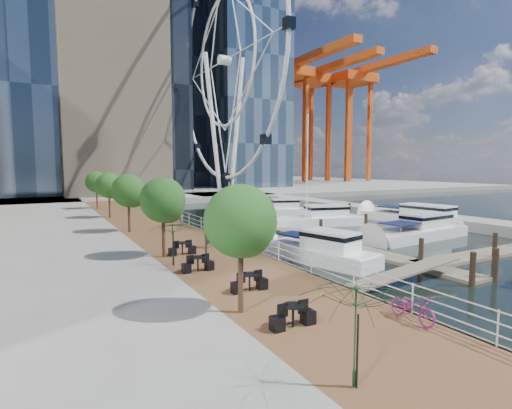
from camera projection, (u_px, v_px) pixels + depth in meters
name	position (u px, v px, depth m)	size (l,w,h in m)	color
ground	(361.00, 265.00, 25.03)	(520.00, 520.00, 0.00)	black
boardwalk	(156.00, 234.00, 33.83)	(6.00, 60.00, 1.00)	brown
seawall	(190.00, 231.00, 35.26)	(0.25, 60.00, 1.00)	#595954
land_far	(109.00, 186.00, 114.22)	(200.00, 114.00, 1.00)	gray
breakwater	(368.00, 210.00, 51.98)	(4.00, 60.00, 1.00)	gray
pier	(226.00, 196.00, 77.13)	(14.00, 12.00, 1.00)	gray
railing	(189.00, 220.00, 35.11)	(0.10, 60.00, 1.05)	white
floating_docks	(350.00, 227.00, 37.50)	(16.00, 34.00, 2.60)	#6D6051
ferris_wheel	(225.00, 61.00, 74.70)	(5.80, 45.60, 47.80)	white
port_cranes	(315.00, 127.00, 138.95)	(40.00, 52.00, 38.00)	#D84C14
street_trees	(128.00, 191.00, 31.46)	(2.60, 42.60, 4.60)	#3F2B1C
cafe_tables	(222.00, 272.00, 18.21)	(2.50, 13.70, 0.74)	black
yacht_foreground	(417.00, 239.00, 34.17)	(3.08, 11.48, 2.15)	silver
bicycle	(413.00, 307.00, 13.41)	(0.66, 1.88, 0.99)	#8B1463
pedestrian_near	(209.00, 236.00, 25.59)	(0.54, 0.35, 1.47)	#494D62
pedestrian_mid	(179.00, 215.00, 34.99)	(0.93, 0.72, 1.91)	gray
pedestrian_far	(127.00, 200.00, 50.83)	(1.11, 0.46, 1.89)	#353A43
moored_yachts	(331.00, 228.00, 40.25)	(25.12, 35.99, 11.50)	white
cafe_seating	(225.00, 262.00, 16.47)	(4.64, 16.74, 2.72)	#0F3817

